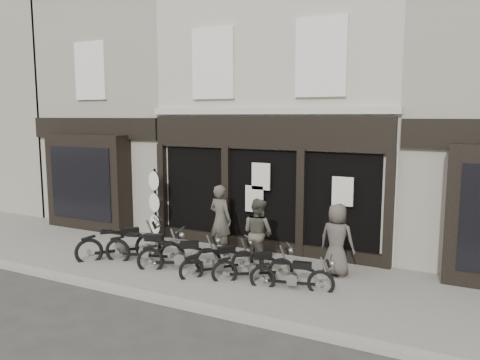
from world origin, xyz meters
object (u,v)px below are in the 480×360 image
at_px(man_centre, 258,233).
at_px(advert_sign_post, 155,208).
at_px(motorcycle_4, 254,269).
at_px(motorcycle_3, 218,264).
at_px(motorcycle_2, 180,258).
at_px(man_right, 337,240).
at_px(motorcycle_0, 120,246).
at_px(man_left, 220,220).
at_px(motorcycle_5, 292,278).
at_px(motorcycle_1, 146,251).

height_order(man_centre, advert_sign_post, advert_sign_post).
distance_m(motorcycle_4, man_centre, 1.14).
bearing_deg(motorcycle_3, motorcycle_2, 135.16).
relative_size(motorcycle_2, man_right, 1.12).
relative_size(motorcycle_0, man_left, 0.99).
bearing_deg(man_left, motorcycle_2, 92.55).
distance_m(motorcycle_4, advert_sign_post, 4.49).
bearing_deg(motorcycle_3, man_right, -27.52).
distance_m(man_centre, advert_sign_post, 3.86).
distance_m(man_left, man_centre, 1.48).
relative_size(motorcycle_0, motorcycle_5, 1.02).
xyz_separation_m(motorcycle_1, man_centre, (2.75, 1.02, 0.57)).
relative_size(motorcycle_1, motorcycle_2, 1.12).
distance_m(motorcycle_1, motorcycle_5, 4.09).
bearing_deg(man_centre, motorcycle_3, 73.12).
bearing_deg(man_right, man_centre, 15.05).
height_order(motorcycle_1, motorcycle_4, motorcycle_1).
distance_m(motorcycle_3, man_right, 2.90).
bearing_deg(motorcycle_0, man_left, -15.69).
distance_m(motorcycle_0, advert_sign_post, 1.89).
xyz_separation_m(motorcycle_0, man_left, (2.24, 1.52, 0.65)).
bearing_deg(motorcycle_5, man_centre, 128.98).
height_order(motorcycle_0, motorcycle_5, motorcycle_0).
distance_m(motorcycle_3, man_centre, 1.28).
xyz_separation_m(motorcycle_5, advert_sign_post, (-5.12, 1.79, 0.78)).
bearing_deg(motorcycle_4, man_centre, 75.38).
bearing_deg(man_centre, man_right, -154.56).
xyz_separation_m(man_left, man_right, (3.32, -0.22, -0.10)).
relative_size(motorcycle_0, motorcycle_2, 0.98).
bearing_deg(motorcycle_4, motorcycle_3, 147.89).
height_order(motorcycle_3, man_centre, man_centre).
height_order(motorcycle_1, man_left, man_left).
height_order(motorcycle_2, motorcycle_4, motorcycle_2).
relative_size(motorcycle_1, man_right, 1.26).
xyz_separation_m(motorcycle_4, man_right, (1.62, 1.20, 0.62)).
bearing_deg(motorcycle_2, advert_sign_post, 112.58).
bearing_deg(man_right, motorcycle_0, 19.42).
xyz_separation_m(man_centre, advert_sign_post, (-3.79, 0.74, 0.14)).
xyz_separation_m(motorcycle_4, advert_sign_post, (-4.11, 1.64, 0.77)).
height_order(motorcycle_5, man_left, man_left).
bearing_deg(man_right, motorcycle_5, 72.07).
xyz_separation_m(motorcycle_2, man_left, (0.24, 1.60, 0.69)).
bearing_deg(man_centre, motorcycle_2, 50.22).
height_order(motorcycle_4, man_centre, man_centre).
relative_size(motorcycle_1, man_left, 1.13).
relative_size(motorcycle_3, man_centre, 0.96).
bearing_deg(motorcycle_1, motorcycle_4, -12.66).
relative_size(motorcycle_2, man_left, 1.00).
bearing_deg(advert_sign_post, man_left, 15.67).
relative_size(motorcycle_3, motorcycle_5, 0.90).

